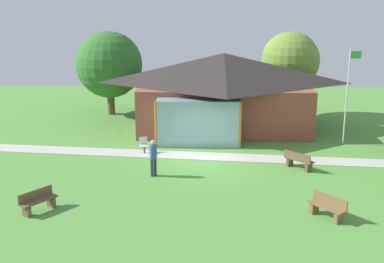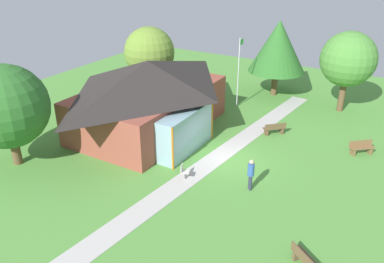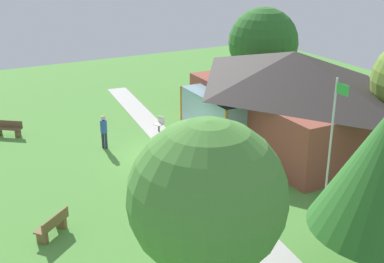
{
  "view_description": "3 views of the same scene",
  "coord_description": "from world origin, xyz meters",
  "px_view_note": "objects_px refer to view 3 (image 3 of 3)",
  "views": [
    {
      "loc": [
        0.09,
        -23.57,
        7.89
      ],
      "look_at": [
        -0.56,
        1.39,
        1.14
      ],
      "focal_mm": 45.47,
      "sensor_mm": 36.0,
      "label": 1
    },
    {
      "loc": [
        -18.4,
        -8.39,
        11.39
      ],
      "look_at": [
        0.5,
        2.76,
        0.96
      ],
      "focal_mm": 36.44,
      "sensor_mm": 36.0,
      "label": 2
    },
    {
      "loc": [
        21.05,
        -9.63,
        9.99
      ],
      "look_at": [
        0.73,
        1.1,
        1.29
      ],
      "focal_mm": 47.73,
      "sensor_mm": 36.0,
      "label": 3
    }
  ],
  "objects_px": {
    "bench_mid_right": "(187,192)",
    "bench_front_left": "(8,129)",
    "patio_chair_west": "(160,124)",
    "pavilion": "(289,96)",
    "tree_far_east": "(207,198)",
    "visitor_strolling_lawn": "(104,129)",
    "tree_behind_pavilion_left": "(263,43)",
    "flagpole": "(331,141)",
    "bench_front_right": "(53,225)"
  },
  "relations": [
    {
      "from": "bench_mid_right",
      "to": "bench_front_left",
      "type": "height_order",
      "value": "same"
    },
    {
      "from": "patio_chair_west",
      "to": "pavilion",
      "type": "bearing_deg",
      "value": -150.41
    },
    {
      "from": "tree_far_east",
      "to": "visitor_strolling_lawn",
      "type": "bearing_deg",
      "value": 172.77
    },
    {
      "from": "tree_far_east",
      "to": "tree_behind_pavilion_left",
      "type": "distance_m",
      "value": 22.97
    },
    {
      "from": "flagpole",
      "to": "tree_behind_pavilion_left",
      "type": "relative_size",
      "value": 0.92
    },
    {
      "from": "tree_far_east",
      "to": "tree_behind_pavilion_left",
      "type": "bearing_deg",
      "value": 141.21
    },
    {
      "from": "visitor_strolling_lawn",
      "to": "tree_far_east",
      "type": "relative_size",
      "value": 0.29
    },
    {
      "from": "patio_chair_west",
      "to": "tree_far_east",
      "type": "height_order",
      "value": "tree_far_east"
    },
    {
      "from": "bench_front_left",
      "to": "visitor_strolling_lawn",
      "type": "relative_size",
      "value": 0.84
    },
    {
      "from": "visitor_strolling_lawn",
      "to": "bench_front_right",
      "type": "bearing_deg",
      "value": -71.27
    },
    {
      "from": "bench_mid_right",
      "to": "visitor_strolling_lawn",
      "type": "xyz_separation_m",
      "value": [
        -6.91,
        -1.16,
        0.62
      ]
    },
    {
      "from": "visitor_strolling_lawn",
      "to": "bench_front_left",
      "type": "bearing_deg",
      "value": -174.88
    },
    {
      "from": "flagpole",
      "to": "bench_front_right",
      "type": "xyz_separation_m",
      "value": [
        -3.29,
        -9.73,
        -2.58
      ]
    },
    {
      "from": "bench_mid_right",
      "to": "bench_front_left",
      "type": "bearing_deg",
      "value": -108.53
    },
    {
      "from": "bench_front_left",
      "to": "bench_front_right",
      "type": "xyz_separation_m",
      "value": [
        11.03,
        -0.27,
        0.0
      ]
    },
    {
      "from": "pavilion",
      "to": "tree_far_east",
      "type": "bearing_deg",
      "value": -46.2
    },
    {
      "from": "pavilion",
      "to": "tree_behind_pavilion_left",
      "type": "distance_m",
      "value": 8.78
    },
    {
      "from": "pavilion",
      "to": "tree_behind_pavilion_left",
      "type": "xyz_separation_m",
      "value": [
        -7.81,
        3.87,
        1.06
      ]
    },
    {
      "from": "flagpole",
      "to": "patio_chair_west",
      "type": "height_order",
      "value": "flagpole"
    },
    {
      "from": "bench_front_left",
      "to": "bench_front_right",
      "type": "distance_m",
      "value": 11.03
    },
    {
      "from": "pavilion",
      "to": "flagpole",
      "type": "bearing_deg",
      "value": -26.41
    },
    {
      "from": "bench_front_left",
      "to": "tree_behind_pavilion_left",
      "type": "relative_size",
      "value": 0.25
    },
    {
      "from": "flagpole",
      "to": "bench_front_left",
      "type": "height_order",
      "value": "flagpole"
    },
    {
      "from": "flagpole",
      "to": "tree_far_east",
      "type": "distance_m",
      "value": 7.94
    },
    {
      "from": "bench_front_right",
      "to": "visitor_strolling_lawn",
      "type": "relative_size",
      "value": 0.82
    },
    {
      "from": "patio_chair_west",
      "to": "tree_behind_pavilion_left",
      "type": "relative_size",
      "value": 0.15
    },
    {
      "from": "bench_mid_right",
      "to": "visitor_strolling_lawn",
      "type": "relative_size",
      "value": 0.8
    },
    {
      "from": "flagpole",
      "to": "bench_front_right",
      "type": "height_order",
      "value": "flagpole"
    },
    {
      "from": "bench_front_right",
      "to": "visitor_strolling_lawn",
      "type": "xyz_separation_m",
      "value": [
        -6.97,
        4.3,
        0.62
      ]
    },
    {
      "from": "patio_chair_west",
      "to": "bench_front_left",
      "type": "bearing_deg",
      "value": 45.61
    },
    {
      "from": "patio_chair_west",
      "to": "tree_behind_pavilion_left",
      "type": "height_order",
      "value": "tree_behind_pavilion_left"
    },
    {
      "from": "pavilion",
      "to": "tree_behind_pavilion_left",
      "type": "bearing_deg",
      "value": 153.65
    },
    {
      "from": "flagpole",
      "to": "visitor_strolling_lawn",
      "type": "height_order",
      "value": "flagpole"
    },
    {
      "from": "bench_front_left",
      "to": "tree_behind_pavilion_left",
      "type": "height_order",
      "value": "tree_behind_pavilion_left"
    },
    {
      "from": "bench_front_right",
      "to": "visitor_strolling_lawn",
      "type": "height_order",
      "value": "visitor_strolling_lawn"
    },
    {
      "from": "bench_front_left",
      "to": "patio_chair_west",
      "type": "xyz_separation_m",
      "value": [
        3.19,
        7.48,
        0.01
      ]
    },
    {
      "from": "flagpole",
      "to": "visitor_strolling_lawn",
      "type": "xyz_separation_m",
      "value": [
        -10.25,
        -5.43,
        -1.96
      ]
    },
    {
      "from": "bench_mid_right",
      "to": "tree_far_east",
      "type": "relative_size",
      "value": 0.23
    },
    {
      "from": "visitor_strolling_lawn",
      "to": "tree_far_east",
      "type": "height_order",
      "value": "tree_far_east"
    },
    {
      "from": "tree_far_east",
      "to": "flagpole",
      "type": "bearing_deg",
      "value": 114.83
    },
    {
      "from": "bench_front_left",
      "to": "patio_chair_west",
      "type": "height_order",
      "value": "patio_chair_west"
    },
    {
      "from": "pavilion",
      "to": "patio_chair_west",
      "type": "xyz_separation_m",
      "value": [
        -4.34,
        -5.34,
        -2.05
      ]
    },
    {
      "from": "bench_mid_right",
      "to": "tree_behind_pavilion_left",
      "type": "distance_m",
      "value": 16.38
    },
    {
      "from": "flagpole",
      "to": "bench_mid_right",
      "type": "xyz_separation_m",
      "value": [
        -3.35,
        -4.27,
        -2.58
      ]
    },
    {
      "from": "patio_chair_west",
      "to": "tree_far_east",
      "type": "xyz_separation_m",
      "value": [
        14.43,
        -5.18,
        3.57
      ]
    },
    {
      "from": "bench_mid_right",
      "to": "bench_front_left",
      "type": "relative_size",
      "value": 0.95
    },
    {
      "from": "pavilion",
      "to": "bench_front_left",
      "type": "bearing_deg",
      "value": -120.44
    },
    {
      "from": "pavilion",
      "to": "visitor_strolling_lawn",
      "type": "xyz_separation_m",
      "value": [
        -3.48,
        -8.8,
        -1.45
      ]
    },
    {
      "from": "bench_mid_right",
      "to": "tree_far_east",
      "type": "bearing_deg",
      "value": 22.75
    },
    {
      "from": "patio_chair_west",
      "to": "bench_front_right",
      "type": "bearing_deg",
      "value": 114.01
    }
  ]
}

